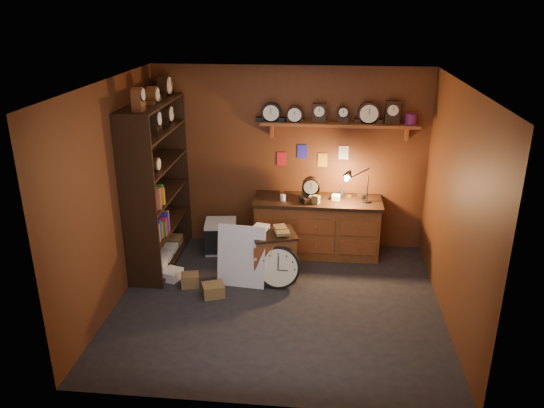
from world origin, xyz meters
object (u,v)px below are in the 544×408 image
(shelving_unit, at_px, (155,179))
(big_round_clock, at_px, (278,267))
(low_cabinet, at_px, (273,253))
(workbench, at_px, (317,223))

(shelving_unit, bearing_deg, big_round_clock, -18.00)
(shelving_unit, distance_m, low_cabinet, 1.92)
(shelving_unit, relative_size, big_round_clock, 4.49)
(shelving_unit, height_order, low_cabinet, shelving_unit)
(shelving_unit, distance_m, big_round_clock, 2.09)
(shelving_unit, bearing_deg, low_cabinet, -10.87)
(shelving_unit, relative_size, low_cabinet, 3.46)
(workbench, bearing_deg, big_round_clock, -113.90)
(workbench, xyz_separation_m, big_round_clock, (-0.47, -1.07, -0.19))
(low_cabinet, height_order, big_round_clock, low_cabinet)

